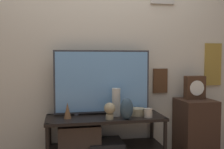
% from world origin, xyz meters
% --- Properties ---
extents(wall_back, '(6.40, 0.08, 2.70)m').
position_xyz_m(wall_back, '(0.00, 0.56, 1.36)').
color(wall_back, beige).
rests_on(wall_back, ground_plane).
extents(media_console, '(1.24, 0.47, 0.56)m').
position_xyz_m(media_console, '(-0.11, 0.27, 0.35)').
color(media_console, black).
rests_on(media_console, ground_plane).
extents(television, '(1.04, 0.05, 0.70)m').
position_xyz_m(television, '(-0.02, 0.38, 0.92)').
color(television, '#333338').
rests_on(television, media_console).
extents(vase_tall_ceramic, '(0.09, 0.09, 0.30)m').
position_xyz_m(vase_tall_ceramic, '(0.11, 0.27, 0.71)').
color(vase_tall_ceramic, beige).
rests_on(vase_tall_ceramic, media_console).
extents(vase_wide_bowl, '(0.16, 0.16, 0.08)m').
position_xyz_m(vase_wide_bowl, '(0.34, 0.26, 0.60)').
color(vase_wide_bowl, tan).
rests_on(vase_wide_bowl, media_console).
extents(vase_urn_stoneware, '(0.13, 0.11, 0.22)m').
position_xyz_m(vase_urn_stoneware, '(0.19, 0.10, 0.67)').
color(vase_urn_stoneware, '#2D4251').
rests_on(vase_urn_stoneware, media_console).
extents(vase_slim_bronze, '(0.08, 0.08, 0.16)m').
position_xyz_m(vase_slim_bronze, '(-0.40, 0.25, 0.64)').
color(vase_slim_bronze, brown).
rests_on(vase_slim_bronze, media_console).
extents(candle_jar, '(0.08, 0.08, 0.09)m').
position_xyz_m(candle_jar, '(0.43, 0.14, 0.61)').
color(candle_jar, '#C1B29E').
rests_on(candle_jar, media_console).
extents(decorative_bust, '(0.12, 0.12, 0.17)m').
position_xyz_m(decorative_bust, '(0.02, 0.13, 0.66)').
color(decorative_bust, tan).
rests_on(decorative_bust, media_console).
extents(side_table, '(0.38, 0.41, 0.71)m').
position_xyz_m(side_table, '(1.05, 0.30, 0.35)').
color(side_table, '#382319').
rests_on(side_table, ground_plane).
extents(mantel_clock, '(0.23, 0.11, 0.27)m').
position_xyz_m(mantel_clock, '(1.06, 0.34, 0.84)').
color(mantel_clock, '#422819').
rests_on(mantel_clock, side_table).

